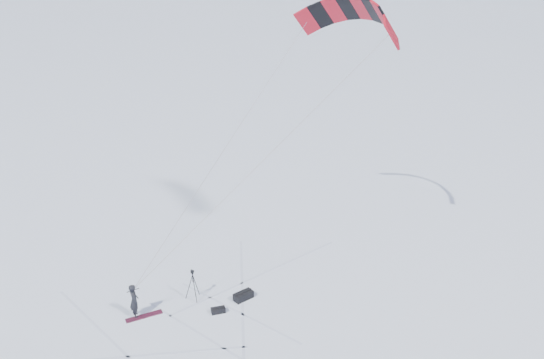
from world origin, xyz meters
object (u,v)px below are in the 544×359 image
snowkiter (136,316)px  tripod (193,281)px  gear_bag_b (218,310)px  snowboard (144,316)px  gear_bag_a (243,296)px

snowkiter → tripod: (2.67, 0.02, 0.95)m
tripod → gear_bag_b: tripod is taller
snowboard → gear_bag_a: gear_bag_a is taller
tripod → gear_bag_a: 2.39m
tripod → gear_bag_a: tripod is taller
gear_bag_b → tripod: bearing=122.3°
snowkiter → tripod: tripod is taller
snowkiter → gear_bag_b: size_ratio=2.39×
snowboard → gear_bag_a: size_ratio=1.64×
snowboard → tripod: size_ratio=1.06×
tripod → gear_bag_b: 1.80m
snowboard → gear_bag_a: (4.34, -0.89, 0.16)m
snowboard → tripod: bearing=7.3°
snowboard → gear_bag_b: size_ratio=2.39×
gear_bag_a → gear_bag_b: gear_bag_a is taller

